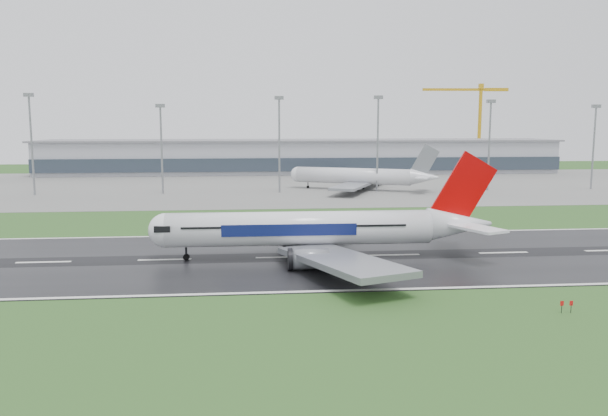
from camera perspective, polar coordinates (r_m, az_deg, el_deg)
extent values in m
plane|color=#254C1C|center=(107.02, 8.63, -4.50)|extent=(520.00, 520.00, 0.00)
cube|color=black|center=(107.01, 8.63, -4.47)|extent=(400.00, 45.00, 0.10)
cube|color=slate|center=(228.94, 1.08, 2.23)|extent=(400.00, 130.00, 0.08)
cube|color=#9697A1|center=(287.90, -0.26, 4.90)|extent=(240.00, 36.00, 15.00)
cylinder|color=gray|center=(213.18, -24.56, 5.36)|extent=(0.64, 0.64, 31.78)
cylinder|color=gray|center=(203.52, -13.44, 5.30)|extent=(0.64, 0.64, 28.46)
cylinder|color=gray|center=(201.76, -2.37, 5.88)|extent=(0.64, 0.64, 31.16)
cylinder|color=gray|center=(206.26, 7.04, 5.92)|extent=(0.64, 0.64, 31.48)
cylinder|color=gray|center=(218.18, 17.27, 5.57)|extent=(0.64, 0.64, 30.29)
cylinder|color=gray|center=(235.55, 25.92, 5.09)|extent=(0.64, 0.64, 28.72)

